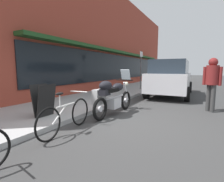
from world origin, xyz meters
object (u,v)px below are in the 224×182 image
(parked_bicycle, at_px, (66,116))
(pedestrian_walking, at_px, (212,78))
(parked_minivan, at_px, (171,77))
(sandwich_board_sign, at_px, (44,100))
(parking_sign_pole, at_px, (141,67))
(touring_motorcycle, at_px, (111,96))

(parked_bicycle, relative_size, pedestrian_walking, 1.00)
(parked_minivan, bearing_deg, pedestrian_walking, -149.26)
(sandwich_board_sign, bearing_deg, parking_sign_pole, -1.40)
(touring_motorcycle, xyz_separation_m, parked_bicycle, (-1.76, 0.18, -0.23))
(touring_motorcycle, bearing_deg, parked_bicycle, 174.11)
(pedestrian_walking, bearing_deg, touring_motorcycle, 125.91)
(parked_bicycle, bearing_deg, pedestrian_walking, -37.72)
(touring_motorcycle, relative_size, parking_sign_pole, 0.91)
(parked_minivan, bearing_deg, parking_sign_pole, 63.46)
(parked_minivan, relative_size, parking_sign_pole, 2.04)
(parking_sign_pole, bearing_deg, parked_bicycle, -172.77)
(parked_bicycle, distance_m, sandwich_board_sign, 1.24)
(touring_motorcycle, xyz_separation_m, parked_minivan, (5.00, -0.87, 0.37))
(parked_bicycle, relative_size, parking_sign_pole, 0.73)
(parked_bicycle, bearing_deg, sandwich_board_sign, 72.32)
(parked_bicycle, xyz_separation_m, parked_minivan, (6.77, -1.05, 0.60))
(sandwich_board_sign, bearing_deg, parked_bicycle, -107.68)
(touring_motorcycle, bearing_deg, pedestrian_walking, -54.09)
(touring_motorcycle, height_order, sandwich_board_sign, touring_motorcycle)
(touring_motorcycle, height_order, parking_sign_pole, parking_sign_pole)
(sandwich_board_sign, bearing_deg, pedestrian_walking, -50.43)
(touring_motorcycle, xyz_separation_m, parking_sign_pole, (6.02, 1.17, 0.95))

